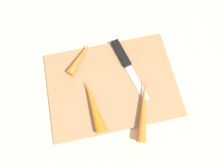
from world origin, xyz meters
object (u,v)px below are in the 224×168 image
at_px(carrot_medium, 93,105).
at_px(knife, 123,57).
at_px(carrot_shortest, 80,57).
at_px(carrot_longest, 143,109).
at_px(cutting_board, 112,85).

bearing_deg(carrot_medium, knife, -48.38).
bearing_deg(carrot_shortest, carrot_longest, -102.71).
bearing_deg(knife, cutting_board, -47.96).
height_order(cutting_board, knife, knife).
bearing_deg(knife, carrot_medium, -55.81).
bearing_deg(cutting_board, carrot_shortest, -52.06).
relative_size(carrot_longest, carrot_shortest, 1.48).
bearing_deg(carrot_longest, carrot_medium, 91.55).
height_order(knife, carrot_medium, carrot_medium).
height_order(cutting_board, carrot_medium, carrot_medium).
height_order(carrot_longest, carrot_shortest, carrot_longest).
relative_size(cutting_board, carrot_shortest, 3.13).
height_order(cutting_board, carrot_longest, carrot_longest).
distance_m(carrot_longest, carrot_shortest, 0.23).
height_order(knife, carrot_longest, carrot_longest).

